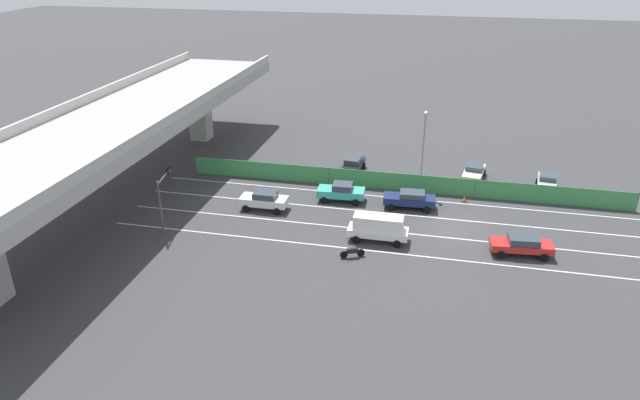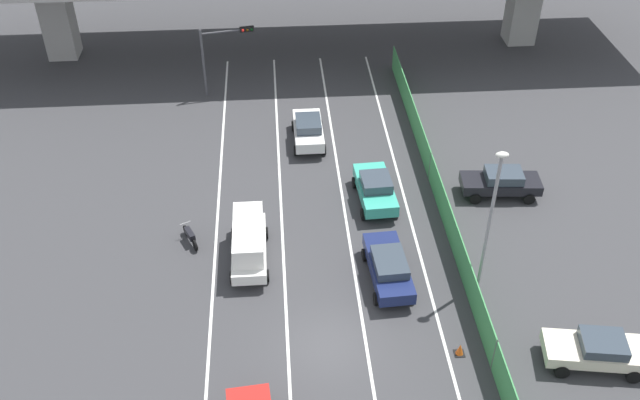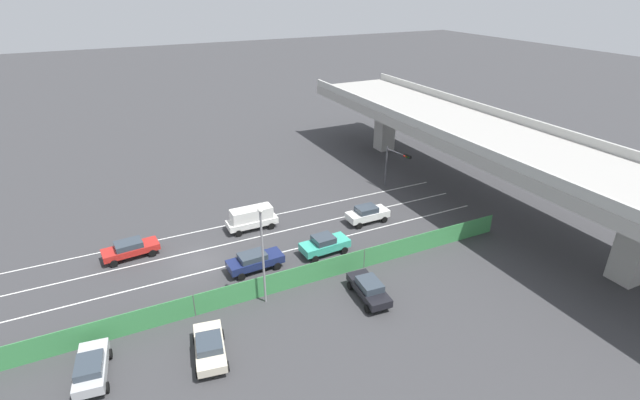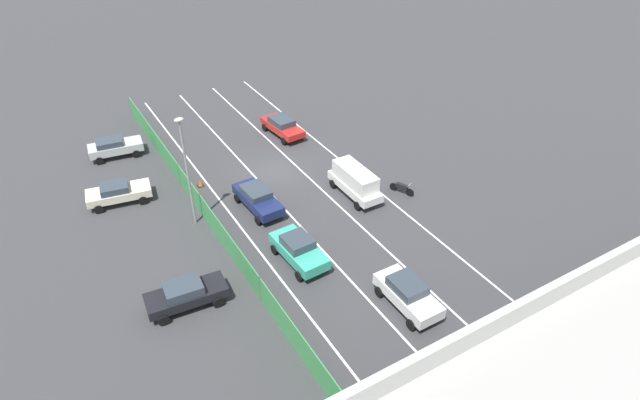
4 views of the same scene
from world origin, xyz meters
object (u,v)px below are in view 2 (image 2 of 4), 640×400
motorcycle (190,236)px  parked_sedan_cream (597,350)px  traffic_cone (460,350)px  traffic_light (222,47)px  street_lamp (492,210)px  car_van_white (249,241)px  parked_sedan_dark (501,182)px  car_taxi_teal (375,188)px  car_sedan_navy (388,267)px  car_hatchback_white (308,129)px

motorcycle → parked_sedan_cream: 20.45m
traffic_cone → parked_sedan_cream: bearing=-9.1°
motorcycle → traffic_cone: size_ratio=3.06×
traffic_light → street_lamp: size_ratio=0.62×
car_van_white → parked_sedan_dark: size_ratio=1.06×
car_taxi_teal → motorcycle: size_ratio=2.45×
car_sedan_navy → parked_sedan_dark: (7.43, 6.52, -0.01)m
street_lamp → traffic_cone: bearing=-114.3°
car_taxi_teal → street_lamp: bearing=-59.3°
car_van_white → traffic_cone: size_ratio=8.17×
parked_sedan_dark → motorcycle: bearing=-170.4°
traffic_light → traffic_cone: size_ratio=8.27×
street_lamp → traffic_cone: size_ratio=13.31×
traffic_cone → car_taxi_teal: bearing=101.5°
car_sedan_navy → car_taxi_teal: (0.21, 6.37, 0.03)m
car_taxi_teal → car_hatchback_white: car_taxi_teal is taller
car_van_white → traffic_cone: (9.31, -6.91, -0.98)m
car_van_white → street_lamp: size_ratio=0.61×
car_van_white → motorcycle: 3.58m
car_taxi_teal → street_lamp: size_ratio=0.56×
car_sedan_navy → car_taxi_teal: bearing=88.1°
car_hatchback_white → traffic_light: bearing=128.7°
car_van_white → traffic_cone: 11.64m
parked_sedan_dark → traffic_light: size_ratio=0.94×
parked_sedan_cream → parked_sedan_dark: parked_sedan_dark is taller
motorcycle → street_lamp: street_lamp is taller
car_taxi_teal → car_van_white: bearing=-148.3°
car_taxi_teal → car_van_white: size_ratio=0.92×
motorcycle → traffic_light: size_ratio=0.37×
parked_sedan_dark → traffic_cone: size_ratio=7.74×
traffic_cone → traffic_light: bearing=114.4°
car_hatchback_white → motorcycle: size_ratio=2.35×
traffic_cone → parked_sedan_dark: bearing=66.6°
car_taxi_teal → traffic_cone: (2.29, -11.25, -0.66)m
car_sedan_navy → car_hatchback_white: bearing=103.9°
car_sedan_navy → parked_sedan_dark: bearing=41.2°
car_van_white → parked_sedan_dark: (14.25, 4.48, -0.36)m
car_van_white → street_lamp: street_lamp is taller
motorcycle → parked_sedan_cream: bearing=-27.3°
car_hatchback_white → parked_sedan_dark: bearing=-30.7°
motorcycle → parked_sedan_cream: size_ratio=0.39×
car_hatchback_white → traffic_light: (-5.42, 6.78, 2.59)m
car_sedan_navy → car_van_white: 7.12m
traffic_cone → car_hatchback_white: bearing=107.7°
car_hatchback_white → parked_sedan_cream: (11.39, -18.60, -0.08)m
car_taxi_teal → car_hatchback_white: bearing=117.7°
car_taxi_teal → car_hatchback_white: size_ratio=1.04×
street_lamp → traffic_cone: (-1.90, -4.21, -4.45)m
street_lamp → traffic_cone: 6.41m
car_sedan_navy → traffic_cone: 5.52m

